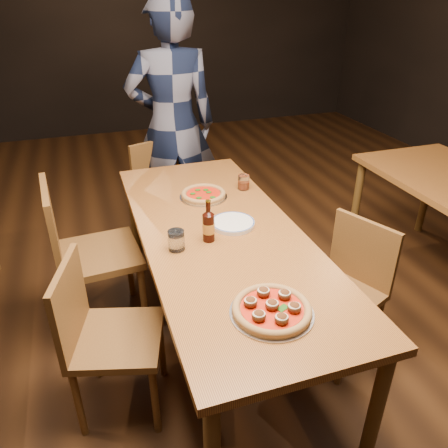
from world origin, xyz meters
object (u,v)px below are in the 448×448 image
object	(u,v)px
chair_main_sw	(98,253)
pizza_margherita	(203,194)
chair_main_nw	(117,337)
plate_stack	(233,223)
water_glass	(176,240)
pizza_meatball	(272,309)
table_main	(221,243)
beer_bottle	(209,227)
diner	(173,126)
chair_end	(170,198)
amber_glass	(244,182)
chair_main_e	(339,293)

from	to	relation	value
chair_main_sw	pizza_margherita	bearing A→B (deg)	-92.87
chair_main_nw	pizza_margherita	world-z (taller)	chair_main_nw
plate_stack	water_glass	world-z (taller)	water_glass
pizza_margherita	plate_stack	bearing A→B (deg)	-82.53
chair_main_nw	pizza_meatball	world-z (taller)	chair_main_nw
table_main	beer_bottle	xyz separation A→B (m)	(-0.08, -0.06, 0.15)
chair_main_nw	chair_main_sw	bearing A→B (deg)	18.45
chair_main_nw	diner	size ratio (longest dim) A/B	0.47
plate_stack	beer_bottle	size ratio (longest dim) A/B	1.08
chair_main_sw	diner	bearing A→B (deg)	-40.05
chair_main_sw	chair_end	bearing A→B (deg)	-42.93
pizza_meatball	diner	world-z (taller)	diner
chair_main_sw	pizza_margherita	size ratio (longest dim) A/B	3.48
chair_main_sw	pizza_meatball	distance (m)	1.27
pizza_margherita	water_glass	size ratio (longest dim) A/B	2.86
table_main	beer_bottle	size ratio (longest dim) A/B	9.36
pizza_meatball	pizza_margherita	size ratio (longest dim) A/B	1.15
table_main	chair_main_nw	size ratio (longest dim) A/B	2.32
pizza_margherita	amber_glass	xyz separation A→B (m)	(0.27, 0.04, 0.03)
table_main	chair_end	distance (m)	1.16
water_glass	diner	world-z (taller)	diner
pizza_margherita	diner	bearing A→B (deg)	88.29
pizza_meatball	chair_main_nw	bearing A→B (deg)	144.50
chair_main_nw	chair_main_e	bearing A→B (deg)	-74.93
pizza_meatball	plate_stack	world-z (taller)	pizza_meatball
pizza_margherita	water_glass	world-z (taller)	water_glass
chair_main_sw	beer_bottle	size ratio (longest dim) A/B	4.62
beer_bottle	chair_main_e	bearing A→B (deg)	-17.79
chair_main_sw	plate_stack	world-z (taller)	chair_main_sw
table_main	amber_glass	xyz separation A→B (m)	(0.30, 0.47, 0.12)
diner	chair_main_nw	bearing A→B (deg)	71.37
chair_main_nw	water_glass	world-z (taller)	chair_main_nw
table_main	chair_end	bearing A→B (deg)	91.90
pizza_margherita	beer_bottle	distance (m)	0.51
table_main	plate_stack	bearing A→B (deg)	28.95
table_main	water_glass	distance (m)	0.30
chair_main_nw	beer_bottle	size ratio (longest dim) A/B	4.04
table_main	water_glass	xyz separation A→B (m)	(-0.25, -0.10, 0.12)
water_glass	chair_main_nw	bearing A→B (deg)	-154.35
chair_main_e	chair_end	world-z (taller)	chair_end
chair_main_e	chair_main_sw	bearing A→B (deg)	-143.00
pizza_meatball	diner	size ratio (longest dim) A/B	0.18
chair_end	pizza_meatball	size ratio (longest dim) A/B	2.68
plate_stack	chair_main_e	bearing A→B (deg)	-32.87
chair_main_nw	beer_bottle	distance (m)	0.67
table_main	chair_main_sw	bearing A→B (deg)	146.41
diner	chair_main_e	bearing A→B (deg)	110.96
chair_main_nw	chair_main_sw	xyz separation A→B (m)	(-0.03, 0.67, 0.06)
chair_main_nw	water_glass	distance (m)	0.52
plate_stack	diner	distance (m)	1.32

